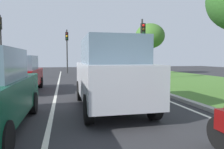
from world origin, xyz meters
TOP-DOWN VIEW (x-y plane):
  - ground_plane at (0.00, 14.00)m, footprint 60.00×60.00m
  - lane_line_center at (-0.70, 14.00)m, footprint 0.12×32.00m
  - lane_line_right_edge at (3.60, 14.00)m, footprint 0.12×32.00m
  - grass_verge_right at (8.50, 14.00)m, footprint 9.00×48.00m
  - curb_right at (4.10, 14.00)m, footprint 0.24×48.00m
  - car_suv_ahead at (1.14, 9.19)m, footprint 1.99×4.51m
  - car_hatchback_far at (-2.41, 13.59)m, footprint 1.81×3.74m
  - traffic_light_near_right at (5.48, 17.53)m, footprint 0.32×0.50m
  - traffic_light_overhead_left at (-4.97, 19.98)m, footprint 0.32×0.50m
  - traffic_light_far_median at (0.05, 26.16)m, footprint 0.32×0.50m
  - tree_roadside_far at (8.42, 22.96)m, footprint 3.01×3.01m

SIDE VIEW (x-z plane):
  - ground_plane at x=0.00m, z-range 0.00..0.00m
  - lane_line_center at x=-0.70m, z-range 0.00..0.01m
  - lane_line_right_edge at x=3.60m, z-range 0.00..0.01m
  - grass_verge_right at x=8.50m, z-range 0.00..0.06m
  - curb_right at x=4.10m, z-range 0.00..0.12m
  - car_hatchback_far at x=-2.41m, z-range -0.01..1.77m
  - car_suv_ahead at x=1.14m, z-range 0.03..2.31m
  - traffic_light_near_right at x=5.48m, z-range 0.76..5.37m
  - traffic_light_far_median at x=0.05m, z-range 0.83..5.64m
  - traffic_light_overhead_left at x=-4.97m, z-range 0.89..5.82m
  - tree_roadside_far at x=8.42m, z-range 1.32..6.57m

